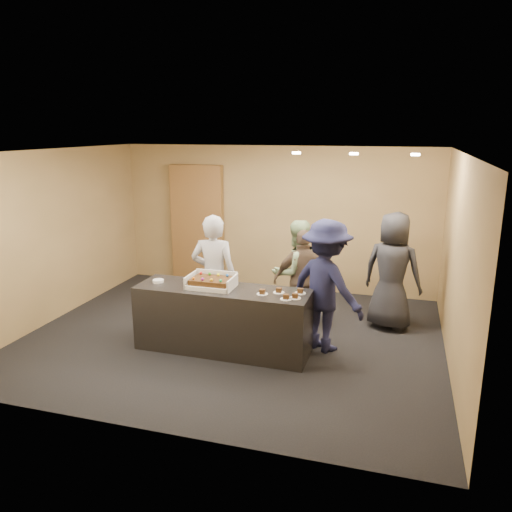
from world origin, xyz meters
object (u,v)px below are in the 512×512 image
person_brown_extra (303,279)px  person_dark_suit (392,271)px  storage_cabinet (197,225)px  cake_box (212,284)px  person_sage_man (296,273)px  plate_stack (158,281)px  person_navy_man (326,286)px  serving_counter (223,319)px  sheet_cake (211,281)px  person_server_grey (214,277)px

person_brown_extra → person_dark_suit: size_ratio=0.85×
storage_cabinet → person_brown_extra: (2.47, -1.75, -0.39)m
person_brown_extra → cake_box: bearing=26.1°
storage_cabinet → person_sage_man: (2.34, -1.63, -0.33)m
plate_stack → person_navy_man: (2.31, 0.44, -0.00)m
serving_counter → sheet_cake: bearing=-179.3°
person_navy_man → sheet_cake: bearing=48.4°
person_server_grey → person_brown_extra: (1.19, 0.68, -0.14)m
sheet_cake → person_dark_suit: size_ratio=0.30×
serving_counter → person_dark_suit: bearing=35.3°
person_server_grey → serving_counter: bearing=116.4°
storage_cabinet → plate_stack: storage_cabinet is taller
cake_box → sheet_cake: cake_box is taller
person_server_grey → person_navy_man: person_navy_man is taller
serving_counter → person_dark_suit: 2.70m
storage_cabinet → person_dark_suit: size_ratio=1.28×
person_sage_man → person_dark_suit: person_dark_suit is taller
storage_cabinet → serving_counter: bearing=-61.3°
storage_cabinet → person_dark_suit: 4.02m
person_navy_man → plate_stack: bearing=42.6°
storage_cabinet → cake_box: (1.42, -2.86, -0.22)m
sheet_cake → person_dark_suit: (2.35, 1.51, -0.09)m
person_sage_man → serving_counter: bearing=19.7°
person_server_grey → person_dark_suit: (2.48, 1.06, -0.01)m
person_navy_man → person_dark_suit: 1.36m
person_dark_suit → serving_counter: bearing=50.3°
storage_cabinet → cake_box: size_ratio=3.70×
serving_counter → cake_box: (-0.16, 0.02, 0.49)m
serving_counter → person_dark_suit: (2.19, 1.51, 0.46)m
person_brown_extra → plate_stack: bearing=10.8°
plate_stack → person_server_grey: (0.67, 0.44, -0.01)m
person_server_grey → person_brown_extra: size_ratio=1.18×
person_navy_man → cake_box: bearing=47.6°
plate_stack → person_sage_man: person_sage_man is taller
sheet_cake → person_sage_man: 1.56m
cake_box → person_brown_extra: bearing=46.3°
cake_box → person_navy_man: (1.50, 0.43, -0.02)m
cake_box → person_dark_suit: size_ratio=0.35×
person_navy_man → person_brown_extra: person_navy_man is taller
storage_cabinet → person_sage_man: bearing=-34.9°
person_brown_extra → person_server_grey: bearing=9.4°
storage_cabinet → sheet_cake: storage_cabinet is taller
storage_cabinet → person_navy_man: bearing=-39.8°
person_server_grey → person_dark_suit: 2.70m
plate_stack → person_navy_man: person_navy_man is taller
plate_stack → person_dark_suit: size_ratio=0.09×
cake_box → person_server_grey: (-0.14, 0.43, -0.03)m
person_server_grey → person_navy_man: (1.64, 0.00, 0.01)m
person_sage_man → person_server_grey: bearing=-1.8°
person_sage_man → person_brown_extra: bearing=98.9°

